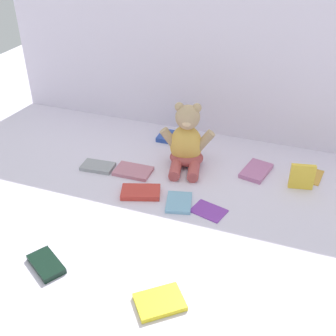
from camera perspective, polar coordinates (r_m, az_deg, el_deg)
name	(u,v)px	position (r m, az deg, el deg)	size (l,w,h in m)	color
ground_plane	(177,177)	(1.57, 1.21, -1.21)	(3.20, 3.20, 0.00)	silver
backdrop_drape	(210,52)	(1.76, 5.73, 15.48)	(1.82, 0.03, 0.72)	white
teddy_bear	(187,143)	(1.60, 2.58, 3.39)	(0.21, 0.20, 0.25)	#E5B24C
book_case_0	(141,192)	(1.48, -3.75, -3.31)	(0.08, 0.14, 0.02)	red
book_case_1	(168,136)	(1.82, 0.00, 4.32)	(0.08, 0.10, 0.02)	#294AA7
book_case_2	(179,202)	(1.43, 1.50, -4.72)	(0.08, 0.11, 0.01)	#74ADCF
book_case_3	(133,171)	(1.59, -4.78, -0.42)	(0.09, 0.14, 0.01)	#B87081
book_case_4	(160,302)	(1.13, -1.14, -17.81)	(0.09, 0.12, 0.01)	yellow
book_case_5	(209,210)	(1.41, 5.57, -5.78)	(0.08, 0.11, 0.01)	purple
book_case_6	(98,167)	(1.64, -9.54, 0.20)	(0.07, 0.12, 0.01)	gray
book_case_7	(302,177)	(1.56, 17.80, -1.13)	(0.09, 0.02, 0.10)	yellow
book_case_8	(311,175)	(1.66, 18.93, -0.95)	(0.08, 0.11, 0.01)	gold
book_case_9	(256,171)	(1.62, 11.93, -0.37)	(0.09, 0.14, 0.02)	#B46999
book_case_10	(46,264)	(1.26, -16.28, -12.47)	(0.07, 0.12, 0.02)	black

